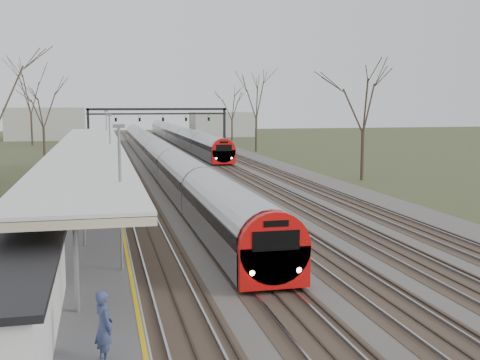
% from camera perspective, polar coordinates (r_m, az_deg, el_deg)
% --- Properties ---
extents(track_bed, '(24.00, 160.00, 0.22)m').
position_cam_1_polar(track_bed, '(62.58, -5.14, 1.11)').
color(track_bed, '#474442').
rests_on(track_bed, ground).
extents(platform, '(3.50, 69.00, 1.00)m').
position_cam_1_polar(platform, '(44.58, -13.91, -1.01)').
color(platform, '#9E9B93').
rests_on(platform, ground).
extents(canopy, '(4.10, 50.00, 3.11)m').
position_cam_1_polar(canopy, '(39.72, -14.14, 2.97)').
color(canopy, slate).
rests_on(canopy, platform).
extents(signal_gantry, '(21.00, 0.59, 6.08)m').
position_cam_1_polar(signal_gantry, '(92.04, -7.77, 6.06)').
color(signal_gantry, black).
rests_on(signal_gantry, ground).
extents(tree_east_far, '(5.00, 5.00, 10.30)m').
position_cam_1_polar(tree_east_far, '(53.50, 11.66, 7.70)').
color(tree_east_far, '#2D231C').
rests_on(tree_east_far, ground).
extents(train_near, '(2.62, 90.21, 3.05)m').
position_cam_1_polar(train_near, '(64.88, -7.92, 2.54)').
color(train_near, '#9A9CA3').
rests_on(train_near, ground).
extents(train_far, '(2.62, 75.21, 3.05)m').
position_cam_1_polar(train_far, '(101.00, -5.80, 4.24)').
color(train_far, '#9A9CA3').
rests_on(train_far, ground).
extents(passenger, '(0.60, 0.71, 1.65)m').
position_cam_1_polar(passenger, '(14.08, -12.79, -13.40)').
color(passenger, navy).
rests_on(passenger, platform).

